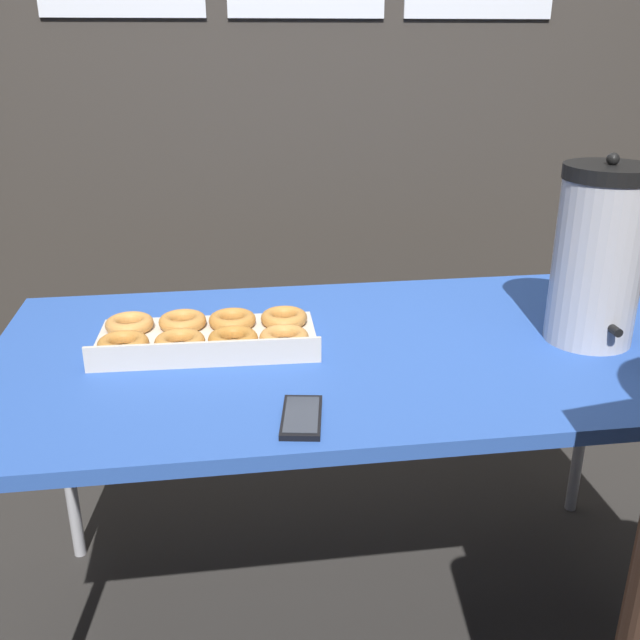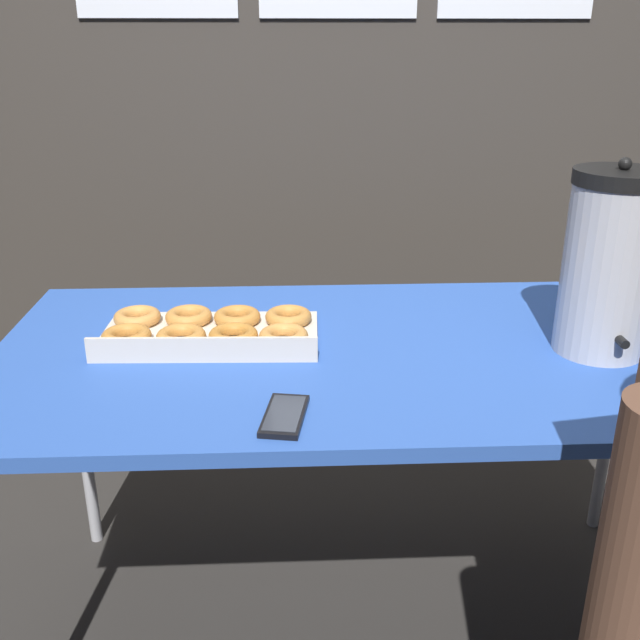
% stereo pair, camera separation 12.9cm
% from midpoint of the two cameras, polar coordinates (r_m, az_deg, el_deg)
% --- Properties ---
extents(ground_plane, '(12.00, 12.00, 0.00)m').
position_cam_midpoint_polar(ground_plane, '(1.88, 5.35, -23.01)').
color(ground_plane, '#2D2B28').
extents(back_wall, '(6.00, 0.11, 2.62)m').
position_cam_midpoint_polar(back_wall, '(2.34, 3.04, 21.43)').
color(back_wall, '#38332D').
rests_on(back_wall, ground).
extents(folding_table, '(1.52, 0.78, 0.73)m').
position_cam_midpoint_polar(folding_table, '(1.48, 6.28, -3.70)').
color(folding_table, '#2D56B2').
rests_on(folding_table, ground).
extents(donut_box, '(0.46, 0.25, 0.05)m').
position_cam_midpoint_polar(donut_box, '(1.49, -6.39, -0.91)').
color(donut_box, beige).
rests_on(donut_box, folding_table).
extents(coffee_urn, '(0.18, 0.20, 0.39)m').
position_cam_midpoint_polar(coffee_urn, '(1.51, 24.45, 4.10)').
color(coffee_urn, '#B7B7BC').
rests_on(coffee_urn, folding_table).
extents(cell_phone, '(0.09, 0.15, 0.01)m').
position_cam_midpoint_polar(cell_phone, '(1.19, 0.26, -7.72)').
color(cell_phone, black).
rests_on(cell_phone, folding_table).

